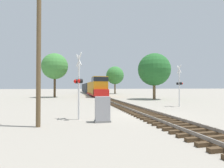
{
  "coord_description": "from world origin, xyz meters",
  "views": [
    {
      "loc": [
        -5.73,
        -13.09,
        2.2
      ],
      "look_at": [
        0.03,
        12.35,
        2.66
      ],
      "focal_mm": 28.0,
      "sensor_mm": 36.0,
      "label": 1
    }
  ],
  "objects_px": {
    "freight_train": "(90,88)",
    "crossing_signal_far": "(179,84)",
    "tree_far_right": "(154,70)",
    "tree_deep_background": "(115,75)",
    "utility_pole": "(39,34)",
    "tree_mid_background": "(55,66)",
    "relay_cabinet": "(102,109)",
    "crossing_signal_near": "(78,83)"
  },
  "relations": [
    {
      "from": "crossing_signal_near",
      "to": "crossing_signal_far",
      "type": "distance_m",
      "value": 12.61
    },
    {
      "from": "tree_mid_background",
      "to": "tree_deep_background",
      "type": "bearing_deg",
      "value": 43.92
    },
    {
      "from": "utility_pole",
      "to": "tree_mid_background",
      "type": "xyz_separation_m",
      "value": [
        -1.88,
        28.67,
        1.48
      ]
    },
    {
      "from": "tree_far_right",
      "to": "tree_deep_background",
      "type": "distance_m",
      "value": 26.88
    },
    {
      "from": "tree_mid_background",
      "to": "tree_deep_background",
      "type": "distance_m",
      "value": 24.03
    },
    {
      "from": "crossing_signal_near",
      "to": "relay_cabinet",
      "type": "relative_size",
      "value": 2.81
    },
    {
      "from": "freight_train",
      "to": "tree_mid_background",
      "type": "relative_size",
      "value": 5.19
    },
    {
      "from": "freight_train",
      "to": "relay_cabinet",
      "type": "xyz_separation_m",
      "value": [
        -3.89,
        -46.84,
        -1.1
      ]
    },
    {
      "from": "tree_far_right",
      "to": "utility_pole",
      "type": "bearing_deg",
      "value": -131.08
    },
    {
      "from": "tree_mid_background",
      "to": "crossing_signal_far",
      "type": "bearing_deg",
      "value": -54.22
    },
    {
      "from": "freight_train",
      "to": "relay_cabinet",
      "type": "relative_size",
      "value": 30.43
    },
    {
      "from": "utility_pole",
      "to": "tree_mid_background",
      "type": "bearing_deg",
      "value": 93.75
    },
    {
      "from": "crossing_signal_near",
      "to": "utility_pole",
      "type": "relative_size",
      "value": 0.46
    },
    {
      "from": "crossing_signal_far",
      "to": "relay_cabinet",
      "type": "distance_m",
      "value": 12.06
    },
    {
      "from": "relay_cabinet",
      "to": "utility_pole",
      "type": "xyz_separation_m",
      "value": [
        -3.68,
        -0.54,
        4.35
      ]
    },
    {
      "from": "freight_train",
      "to": "tree_far_right",
      "type": "relative_size",
      "value": 5.92
    },
    {
      "from": "tree_far_right",
      "to": "tree_deep_background",
      "type": "height_order",
      "value": "tree_deep_background"
    },
    {
      "from": "freight_train",
      "to": "tree_mid_background",
      "type": "xyz_separation_m",
      "value": [
        -9.45,
        -18.72,
        4.73
      ]
    },
    {
      "from": "freight_train",
      "to": "relay_cabinet",
      "type": "distance_m",
      "value": 47.02
    },
    {
      "from": "crossing_signal_near",
      "to": "tree_far_right",
      "type": "relative_size",
      "value": 0.55
    },
    {
      "from": "crossing_signal_near",
      "to": "tree_mid_background",
      "type": "height_order",
      "value": "tree_mid_background"
    },
    {
      "from": "relay_cabinet",
      "to": "tree_mid_background",
      "type": "relative_size",
      "value": 0.17
    },
    {
      "from": "utility_pole",
      "to": "tree_mid_background",
      "type": "relative_size",
      "value": 1.05
    },
    {
      "from": "crossing_signal_far",
      "to": "tree_deep_background",
      "type": "bearing_deg",
      "value": 2.54
    },
    {
      "from": "tree_deep_background",
      "to": "crossing_signal_far",
      "type": "bearing_deg",
      "value": -92.75
    },
    {
      "from": "tree_far_right",
      "to": "crossing_signal_near",
      "type": "bearing_deg",
      "value": -129.63
    },
    {
      "from": "freight_train",
      "to": "crossing_signal_far",
      "type": "height_order",
      "value": "crossing_signal_far"
    },
    {
      "from": "utility_pole",
      "to": "tree_far_right",
      "type": "bearing_deg",
      "value": 48.92
    },
    {
      "from": "crossing_signal_far",
      "to": "tree_far_right",
      "type": "relative_size",
      "value": 0.57
    },
    {
      "from": "freight_train",
      "to": "crossing_signal_near",
      "type": "bearing_deg",
      "value": -96.67
    },
    {
      "from": "crossing_signal_near",
      "to": "tree_deep_background",
      "type": "relative_size",
      "value": 0.5
    },
    {
      "from": "utility_pole",
      "to": "tree_far_right",
      "type": "height_order",
      "value": "utility_pole"
    },
    {
      "from": "utility_pole",
      "to": "tree_mid_background",
      "type": "distance_m",
      "value": 28.76
    },
    {
      "from": "tree_deep_background",
      "to": "tree_mid_background",
      "type": "bearing_deg",
      "value": -136.08
    },
    {
      "from": "utility_pole",
      "to": "tree_deep_background",
      "type": "bearing_deg",
      "value": 71.2
    },
    {
      "from": "freight_train",
      "to": "crossing_signal_near",
      "type": "distance_m",
      "value": 45.98
    },
    {
      "from": "relay_cabinet",
      "to": "crossing_signal_far",
      "type": "bearing_deg",
      "value": 33.84
    },
    {
      "from": "utility_pole",
      "to": "tree_deep_background",
      "type": "height_order",
      "value": "utility_pole"
    },
    {
      "from": "relay_cabinet",
      "to": "utility_pole",
      "type": "height_order",
      "value": "utility_pole"
    },
    {
      "from": "utility_pole",
      "to": "tree_deep_background",
      "type": "xyz_separation_m",
      "value": [
        15.43,
        45.33,
        0.91
      ]
    },
    {
      "from": "relay_cabinet",
      "to": "utility_pole",
      "type": "bearing_deg",
      "value": -171.59
    },
    {
      "from": "utility_pole",
      "to": "tree_deep_background",
      "type": "relative_size",
      "value": 1.1
    }
  ]
}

